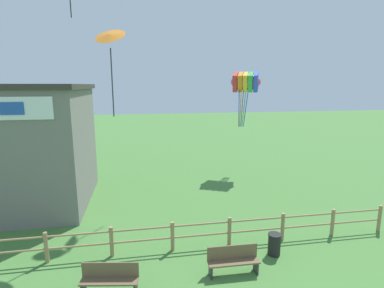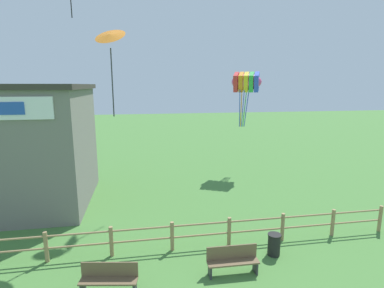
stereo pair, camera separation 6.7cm
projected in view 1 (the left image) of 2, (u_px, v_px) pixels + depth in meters
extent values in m
cylinder|color=#9E7F56|center=(46.00, 247.00, 10.23)|extent=(0.14, 0.14, 1.11)
cylinder|color=#9E7F56|center=(112.00, 242.00, 10.61)|extent=(0.14, 0.14, 1.11)
cylinder|color=#9E7F56|center=(172.00, 236.00, 10.98)|extent=(0.14, 0.14, 1.11)
cylinder|color=#9E7F56|center=(229.00, 231.00, 11.36)|extent=(0.14, 0.14, 1.11)
cylinder|color=#9E7F56|center=(283.00, 227.00, 11.74)|extent=(0.14, 0.14, 1.11)
cylinder|color=#9E7F56|center=(333.00, 222.00, 12.11)|extent=(0.14, 0.14, 1.11)
cylinder|color=#9E7F56|center=(379.00, 218.00, 12.49)|extent=(0.14, 0.14, 1.11)
cylinder|color=#9E7F56|center=(201.00, 224.00, 11.10)|extent=(15.21, 0.07, 0.07)
cylinder|color=#9E7F56|center=(201.00, 235.00, 11.18)|extent=(15.21, 0.07, 0.07)
cube|color=brown|center=(234.00, 262.00, 9.60)|extent=(1.68, 0.43, 0.05)
cube|color=brown|center=(232.00, 252.00, 9.72)|extent=(1.67, 0.08, 0.46)
cube|color=#2D2D33|center=(211.00, 271.00, 9.53)|extent=(0.07, 0.36, 0.41)
cube|color=#2D2D33|center=(256.00, 266.00, 9.76)|extent=(0.07, 0.36, 0.41)
cube|color=brown|center=(109.00, 281.00, 8.67)|extent=(1.71, 0.67, 0.05)
cube|color=brown|center=(110.00, 270.00, 8.79)|extent=(1.66, 0.32, 0.46)
cube|color=#2D2D33|center=(84.00, 288.00, 8.70)|extent=(0.12, 0.36, 0.41)
cube|color=#2D2D33|center=(136.00, 288.00, 8.72)|extent=(0.12, 0.36, 0.41)
cylinder|color=black|center=(274.00, 245.00, 10.74)|extent=(0.44, 0.44, 0.76)
cylinder|color=black|center=(275.00, 235.00, 10.66)|extent=(0.48, 0.48, 0.04)
ellipsoid|color=#E54C8C|center=(246.00, 82.00, 20.32)|extent=(2.41, 2.09, 1.37)
cube|color=red|center=(236.00, 82.00, 20.50)|extent=(0.84, 1.38, 1.39)
cube|color=orange|center=(241.00, 82.00, 20.41)|extent=(0.84, 1.38, 1.39)
cube|color=yellow|center=(246.00, 82.00, 20.32)|extent=(0.84, 1.38, 1.39)
cube|color=green|center=(251.00, 82.00, 20.24)|extent=(0.84, 1.38, 1.39)
cube|color=blue|center=(256.00, 82.00, 20.15)|extent=(0.84, 1.38, 1.39)
cylinder|color=blue|center=(239.00, 108.00, 20.48)|extent=(0.22, 0.40, 2.54)
cylinder|color=orange|center=(240.00, 108.00, 20.47)|extent=(0.14, 0.41, 2.54)
cylinder|color=blue|center=(242.00, 108.00, 20.47)|extent=(0.05, 0.41, 2.54)
cylinder|color=green|center=(244.00, 108.00, 20.48)|extent=(0.14, 0.41, 2.54)
cylinder|color=blue|center=(246.00, 108.00, 20.50)|extent=(0.22, 0.40, 2.54)
cone|color=orange|center=(110.00, 35.00, 11.68)|extent=(1.53, 1.45, 0.73)
cylinder|color=#333338|center=(112.00, 83.00, 12.04)|extent=(0.05, 0.05, 2.70)
cylinder|color=black|center=(70.00, 2.00, 14.62)|extent=(0.05, 0.05, 1.40)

